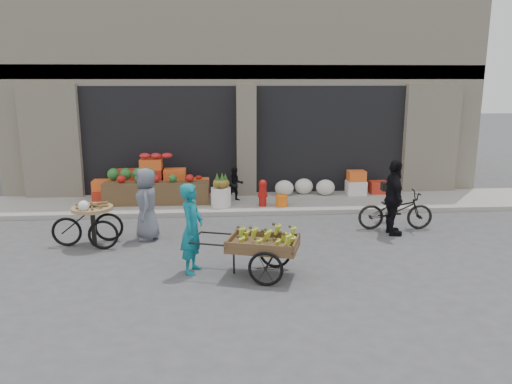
{
  "coord_description": "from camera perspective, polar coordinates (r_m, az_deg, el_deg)",
  "views": [
    {
      "loc": [
        -0.77,
        -9.22,
        3.41
      ],
      "look_at": [
        -0.02,
        0.92,
        1.1
      ],
      "focal_mm": 35.0,
      "sensor_mm": 36.0,
      "label": 1
    }
  ],
  "objects": [
    {
      "name": "fire_hydrant",
      "position": [
        13.14,
        0.77,
        0.02
      ],
      "size": [
        0.22,
        0.22,
        0.71
      ],
      "color": "#A5140F",
      "rests_on": "sidewalk"
    },
    {
      "name": "seated_person",
      "position": [
        13.72,
        -2.38,
        0.91
      ],
      "size": [
        0.51,
        0.43,
        0.93
      ],
      "primitive_type": "imported",
      "rotation": [
        0.0,
        0.0,
        0.17
      ],
      "color": "black",
      "rests_on": "sidewalk"
    },
    {
      "name": "vendor_grey",
      "position": [
        10.98,
        -12.39,
        -1.34
      ],
      "size": [
        0.6,
        0.83,
        1.57
      ],
      "primitive_type": "imported",
      "rotation": [
        0.0,
        0.0,
        -1.43
      ],
      "color": "slate",
      "rests_on": "ground"
    },
    {
      "name": "fruit_display",
      "position": [
        13.98,
        -11.18,
        1.26
      ],
      "size": [
        3.1,
        1.12,
        1.24
      ],
      "color": "red",
      "rests_on": "sidewalk"
    },
    {
      "name": "tricycle_cart",
      "position": [
        10.89,
        -18.17,
        -2.99
      ],
      "size": [
        1.42,
        0.85,
        0.95
      ],
      "rotation": [
        0.0,
        0.0,
        0.01
      ],
      "color": "#9E7F51",
      "rests_on": "ground"
    },
    {
      "name": "vendor_woman",
      "position": [
        8.94,
        -7.34,
        -4.16
      ],
      "size": [
        0.53,
        0.68,
        1.63
      ],
      "primitive_type": "imported",
      "rotation": [
        0.0,
        0.0,
        1.3
      ],
      "color": "#106C7C",
      "rests_on": "ground"
    },
    {
      "name": "orange_bucket",
      "position": [
        13.2,
        2.95,
        -0.98
      ],
      "size": [
        0.32,
        0.32,
        0.3
      ],
      "primitive_type": "cylinder",
      "color": "orange",
      "rests_on": "sidewalk"
    },
    {
      "name": "sidewalk",
      "position": [
        13.75,
        -0.89,
        -1.3
      ],
      "size": [
        18.0,
        2.2,
        0.12
      ],
      "primitive_type": "cube",
      "color": "gray",
      "rests_on": "ground"
    },
    {
      "name": "building",
      "position": [
        17.27,
        -1.71,
        12.66
      ],
      "size": [
        14.0,
        6.45,
        7.0
      ],
      "color": "beige",
      "rests_on": "ground"
    },
    {
      "name": "bicycle",
      "position": [
        11.95,
        15.64,
        -2.02
      ],
      "size": [
        1.74,
        0.69,
        0.9
      ],
      "primitive_type": "imported",
      "rotation": [
        0.0,
        0.0,
        1.52
      ],
      "color": "black",
      "rests_on": "ground"
    },
    {
      "name": "banana_cart",
      "position": [
        8.76,
        0.53,
        -5.74
      ],
      "size": [
        2.2,
        1.36,
        0.86
      ],
      "rotation": [
        0.0,
        0.0,
        -0.29
      ],
      "color": "brown",
      "rests_on": "ground"
    },
    {
      "name": "right_bay_goods",
      "position": [
        14.63,
        9.24,
        0.8
      ],
      "size": [
        3.35,
        0.6,
        0.7
      ],
      "color": "silver",
      "rests_on": "sidewalk"
    },
    {
      "name": "pineapple_bin",
      "position": [
        13.17,
        -4.02,
        -0.57
      ],
      "size": [
        0.52,
        0.52,
        0.5
      ],
      "primitive_type": "cylinder",
      "color": "silver",
      "rests_on": "sidewalk"
    },
    {
      "name": "ground",
      "position": [
        9.86,
        0.52,
        -7.43
      ],
      "size": [
        80.0,
        80.0,
        0.0
      ],
      "primitive_type": "plane",
      "color": "#424244",
      "rests_on": "ground"
    },
    {
      "name": "cyclist",
      "position": [
        11.42,
        15.48,
        -0.64
      ],
      "size": [
        0.46,
        1.01,
        1.69
      ],
      "primitive_type": "imported",
      "rotation": [
        0.0,
        0.0,
        1.52
      ],
      "color": "black",
      "rests_on": "ground"
    }
  ]
}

